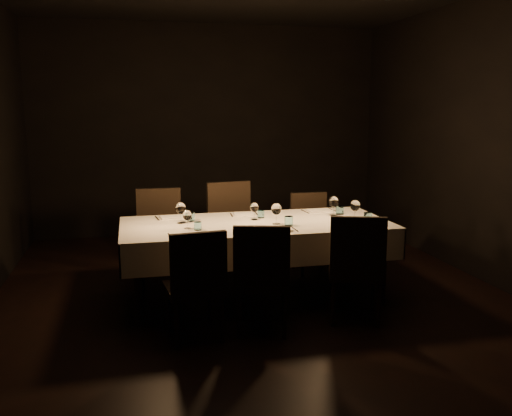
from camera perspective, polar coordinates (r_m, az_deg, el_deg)
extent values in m
cube|color=black|center=(5.34, 0.00, -9.58)|extent=(5.00, 6.00, 0.01)
cube|color=black|center=(7.98, -4.94, 8.11)|extent=(5.00, 0.01, 3.00)
cube|color=black|center=(2.23, 17.78, 1.41)|extent=(5.00, 0.01, 3.00)
cube|color=black|center=(6.10, 23.68, 6.53)|extent=(0.01, 6.00, 3.00)
cube|color=black|center=(5.14, 0.00, -1.86)|extent=(2.40, 1.00, 0.04)
cylinder|color=black|center=(4.71, -12.33, -8.03)|extent=(0.07, 0.07, 0.71)
cylinder|color=black|center=(5.51, -12.48, -5.28)|extent=(0.07, 0.07, 0.71)
cylinder|color=black|center=(5.22, 13.21, -6.20)|extent=(0.07, 0.07, 0.71)
cylinder|color=black|center=(5.95, 9.65, -3.99)|extent=(0.07, 0.07, 0.71)
cube|color=beige|center=(5.13, 0.00, -1.58)|extent=(2.52, 1.12, 0.01)
cube|color=beige|center=(5.69, -1.27, -1.88)|extent=(2.52, 0.01, 0.28)
cube|color=beige|center=(4.65, 1.56, -4.74)|extent=(2.52, 0.01, 0.28)
cube|color=beige|center=(5.58, 12.66, -2.39)|extent=(0.01, 1.12, 0.28)
cube|color=beige|center=(5.04, -14.06, -3.84)|extent=(0.01, 1.12, 0.28)
cylinder|color=black|center=(4.67, -4.86, -10.10)|extent=(0.04, 0.04, 0.38)
cylinder|color=black|center=(4.35, -3.62, -11.68)|extent=(0.04, 0.04, 0.38)
cylinder|color=black|center=(4.60, -9.23, -10.54)|extent=(0.04, 0.04, 0.38)
cylinder|color=black|center=(4.27, -8.33, -12.19)|extent=(0.04, 0.04, 0.38)
cube|color=black|center=(4.39, -6.57, -8.46)|extent=(0.48, 0.48, 0.06)
cube|color=black|center=(4.14, -6.05, -5.78)|extent=(0.44, 0.10, 0.48)
cube|color=silver|center=(4.65, -7.46, -2.78)|extent=(0.21, 0.14, 0.01)
cube|color=silver|center=(4.64, -9.06, -2.91)|extent=(0.03, 0.19, 0.01)
cube|color=silver|center=(4.67, -5.87, -2.76)|extent=(0.03, 0.19, 0.01)
cylinder|color=#B9E5F2|center=(4.83, -6.15, -1.89)|extent=(0.07, 0.07, 0.07)
cylinder|color=white|center=(4.91, -7.22, -2.13)|extent=(0.06, 0.06, 0.00)
cylinder|color=white|center=(4.90, -7.24, -1.66)|extent=(0.01, 0.01, 0.08)
ellipsoid|color=white|center=(4.88, -7.26, -0.76)|extent=(0.08, 0.08, 0.09)
cylinder|color=black|center=(4.75, 2.98, -9.66)|extent=(0.04, 0.04, 0.39)
cylinder|color=black|center=(4.41, 3.01, -11.30)|extent=(0.04, 0.04, 0.39)
cylinder|color=black|center=(4.76, -1.49, -9.60)|extent=(0.04, 0.04, 0.39)
cylinder|color=black|center=(4.42, -1.83, -11.23)|extent=(0.04, 0.04, 0.39)
cube|color=black|center=(4.51, 0.68, -7.78)|extent=(0.55, 0.55, 0.06)
cube|color=black|center=(4.25, 0.60, -5.12)|extent=(0.44, 0.17, 0.48)
cube|color=silver|center=(4.80, 2.32, -2.27)|extent=(0.24, 0.16, 0.02)
cube|color=silver|center=(4.76, 0.55, -2.43)|extent=(0.02, 0.22, 0.01)
cube|color=silver|center=(4.84, 4.07, -2.24)|extent=(0.01, 0.22, 0.01)
cylinder|color=#B9E5F2|center=(5.00, 3.47, -1.36)|extent=(0.08, 0.08, 0.09)
cylinder|color=white|center=(5.06, 2.14, -1.68)|extent=(0.07, 0.07, 0.00)
cylinder|color=white|center=(5.05, 2.14, -1.14)|extent=(0.01, 0.01, 0.09)
ellipsoid|color=white|center=(5.03, 2.15, -0.11)|extent=(0.10, 0.10, 0.11)
cylinder|color=black|center=(5.08, 12.23, -8.47)|extent=(0.04, 0.04, 0.40)
cylinder|color=black|center=(4.73, 12.79, -9.95)|extent=(0.04, 0.04, 0.40)
cylinder|color=black|center=(5.05, 7.92, -8.45)|extent=(0.04, 0.04, 0.40)
cylinder|color=black|center=(4.69, 8.14, -9.95)|extent=(0.04, 0.04, 0.40)
cube|color=black|center=(4.81, 10.36, -6.62)|extent=(0.58, 0.58, 0.06)
cube|color=black|center=(4.55, 10.70, -3.99)|extent=(0.45, 0.19, 0.50)
cube|color=silver|center=(5.06, 10.94, -1.78)|extent=(0.26, 0.18, 0.02)
cube|color=silver|center=(5.00, 9.33, -1.94)|extent=(0.04, 0.22, 0.01)
cube|color=silver|center=(5.12, 12.51, -1.75)|extent=(0.04, 0.22, 0.01)
cylinder|color=#B9E5F2|center=(5.28, 11.69, -0.93)|extent=(0.08, 0.08, 0.09)
cylinder|color=white|center=(5.31, 10.35, -1.24)|extent=(0.07, 0.07, 0.00)
cylinder|color=white|center=(5.31, 10.37, -0.73)|extent=(0.01, 0.01, 0.09)
ellipsoid|color=white|center=(5.29, 10.40, 0.26)|extent=(0.10, 0.10, 0.11)
cylinder|color=black|center=(5.67, -11.89, -6.41)|extent=(0.04, 0.04, 0.41)
cylinder|color=black|center=(6.04, -11.88, -5.34)|extent=(0.04, 0.04, 0.41)
cylinder|color=black|center=(5.67, -7.93, -6.25)|extent=(0.04, 0.04, 0.41)
cylinder|color=black|center=(6.05, -8.17, -5.20)|extent=(0.04, 0.04, 0.41)
cube|color=black|center=(5.79, -10.04, -3.55)|extent=(0.48, 0.48, 0.06)
cube|color=black|center=(5.93, -10.19, -0.39)|extent=(0.47, 0.06, 0.51)
cube|color=silver|center=(5.39, -8.74, -0.96)|extent=(0.26, 0.19, 0.02)
cube|color=silver|center=(5.38, -10.38, -1.09)|extent=(0.04, 0.22, 0.01)
cube|color=silver|center=(5.40, -7.10, -0.95)|extent=(0.04, 0.22, 0.01)
cylinder|color=#B9E5F2|center=(5.22, -6.90, -0.91)|extent=(0.08, 0.08, 0.09)
cylinder|color=white|center=(5.14, -7.89, -1.57)|extent=(0.08, 0.08, 0.00)
cylinder|color=white|center=(5.13, -7.91, -1.04)|extent=(0.01, 0.01, 0.09)
ellipsoid|color=white|center=(5.11, -7.93, -0.01)|extent=(0.10, 0.10, 0.11)
cylinder|color=black|center=(5.68, -3.47, -6.04)|extent=(0.04, 0.04, 0.43)
cylinder|color=black|center=(6.06, -4.65, -4.99)|extent=(0.04, 0.04, 0.43)
cylinder|color=black|center=(5.81, 0.43, -5.63)|extent=(0.04, 0.04, 0.43)
cylinder|color=black|center=(6.19, -0.97, -4.64)|extent=(0.04, 0.04, 0.43)
cube|color=black|center=(5.87, -2.18, -3.00)|extent=(0.56, 0.56, 0.06)
cube|color=black|center=(6.01, -2.87, 0.24)|extent=(0.49, 0.12, 0.54)
cube|color=silver|center=(5.49, -1.25, -0.65)|extent=(0.21, 0.14, 0.01)
cube|color=silver|center=(5.46, -2.60, -0.76)|extent=(0.03, 0.19, 0.01)
cube|color=silver|center=(5.52, 0.08, -0.64)|extent=(0.03, 0.19, 0.01)
cylinder|color=#B9E5F2|center=(5.34, 0.52, -0.65)|extent=(0.07, 0.07, 0.07)
cylinder|color=white|center=(5.25, -0.17, -1.22)|extent=(0.06, 0.06, 0.00)
cylinder|color=white|center=(5.24, -0.17, -0.78)|extent=(0.01, 0.01, 0.08)
ellipsoid|color=white|center=(5.23, -0.17, 0.07)|extent=(0.08, 0.08, 0.09)
cylinder|color=black|center=(5.95, 4.92, -5.60)|extent=(0.04, 0.04, 0.37)
cylinder|color=black|center=(6.26, 3.99, -4.76)|extent=(0.04, 0.04, 0.37)
cylinder|color=black|center=(6.06, 8.03, -5.38)|extent=(0.04, 0.04, 0.37)
cylinder|color=black|center=(6.37, 6.96, -4.56)|extent=(0.04, 0.04, 0.37)
cube|color=black|center=(6.10, 6.01, -3.16)|extent=(0.43, 0.43, 0.06)
cube|color=black|center=(6.22, 5.54, -0.47)|extent=(0.42, 0.06, 0.46)
cube|color=silver|center=(5.70, 6.68, -0.27)|extent=(0.26, 0.18, 0.02)
cube|color=silver|center=(5.65, 5.19, -0.40)|extent=(0.03, 0.22, 0.01)
cube|color=silver|center=(5.76, 8.14, -0.26)|extent=(0.03, 0.22, 0.01)
cylinder|color=#B9E5F2|center=(5.59, 8.82, -0.19)|extent=(0.08, 0.08, 0.09)
cylinder|color=white|center=(5.48, 8.14, -0.81)|extent=(0.08, 0.08, 0.00)
cylinder|color=white|center=(5.47, 8.15, -0.30)|extent=(0.01, 0.01, 0.09)
ellipsoid|color=white|center=(5.46, 8.18, 0.67)|extent=(0.10, 0.10, 0.11)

